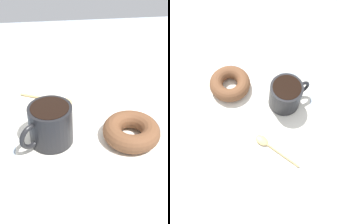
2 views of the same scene
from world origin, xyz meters
TOP-DOWN VIEW (x-y plane):
  - ground_plane at (0.00, 0.00)cm, footprint 120.00×120.00cm
  - napkin at (-0.90, -0.29)cm, footprint 30.56×30.56cm
  - coffee_cup at (5.02, -7.44)cm, footprint 9.26×10.13cm
  - donut at (6.12, 8.29)cm, footprint 11.33×11.33cm
  - spoon at (-8.16, -5.58)cm, footprint 6.50×12.58cm

SIDE VIEW (x-z plane):
  - ground_plane at x=0.00cm, z-range -2.00..0.00cm
  - napkin at x=-0.90cm, z-range 0.00..0.30cm
  - spoon at x=-8.16cm, z-range 0.25..1.15cm
  - donut at x=6.12cm, z-range 0.30..3.99cm
  - coffee_cup at x=5.02cm, z-range 0.44..8.40cm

